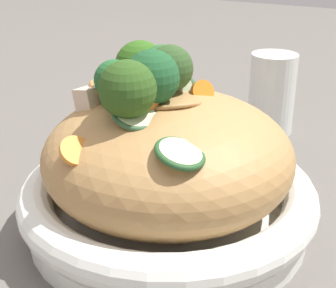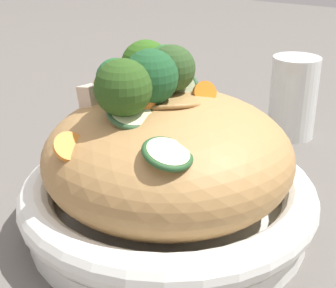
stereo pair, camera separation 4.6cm
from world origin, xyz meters
name	(u,v)px [view 2 (the right image)]	position (x,y,z in m)	size (l,w,h in m)	color
ground_plane	(168,225)	(0.00, 0.00, 0.00)	(3.00, 3.00, 0.00)	#5D5852
serving_bowl	(168,201)	(0.00, 0.00, 0.03)	(0.28, 0.28, 0.05)	white
noodle_heap	(168,155)	(0.00, 0.00, 0.08)	(0.23, 0.23, 0.12)	#AF834C
broccoli_florets	(144,76)	(-0.01, 0.02, 0.15)	(0.14, 0.11, 0.06)	#93AF6A
carrot_coins	(163,99)	(0.02, 0.02, 0.12)	(0.22, 0.09, 0.05)	orange
zucchini_slices	(157,107)	(-0.01, 0.00, 0.13)	(0.15, 0.14, 0.04)	beige
chicken_chunks	(131,87)	(0.01, 0.05, 0.13)	(0.08, 0.07, 0.04)	beige
drinking_glass	(293,97)	(0.29, -0.01, 0.06)	(0.06, 0.06, 0.11)	silver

